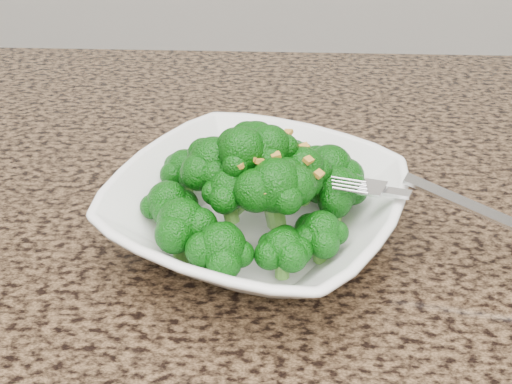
# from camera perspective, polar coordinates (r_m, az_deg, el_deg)

# --- Properties ---
(granite_counter) EXTENTS (1.64, 1.04, 0.03)m
(granite_counter) POSITION_cam_1_polar(r_m,az_deg,el_deg) (0.55, -17.01, -9.87)
(granite_counter) COLOR brown
(granite_counter) RESTS_ON cabinet
(bowl) EXTENTS (0.32, 0.32, 0.06)m
(bowl) POSITION_cam_1_polar(r_m,az_deg,el_deg) (0.55, 0.00, -1.76)
(bowl) COLOR white
(bowl) RESTS_ON granite_counter
(broccoli_pile) EXTENTS (0.21, 0.21, 0.08)m
(broccoli_pile) POSITION_cam_1_polar(r_m,az_deg,el_deg) (0.52, 0.00, 4.34)
(broccoli_pile) COLOR #0A4F09
(broccoli_pile) RESTS_ON bowl
(garlic_topping) EXTENTS (0.13, 0.13, 0.01)m
(garlic_topping) POSITION_cam_1_polar(r_m,az_deg,el_deg) (0.50, 0.00, 8.45)
(garlic_topping) COLOR gold
(garlic_topping) RESTS_ON broccoli_pile
(fork) EXTENTS (0.18, 0.10, 0.01)m
(fork) POSITION_cam_1_polar(r_m,az_deg,el_deg) (0.52, 12.83, -0.10)
(fork) COLOR silver
(fork) RESTS_ON bowl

